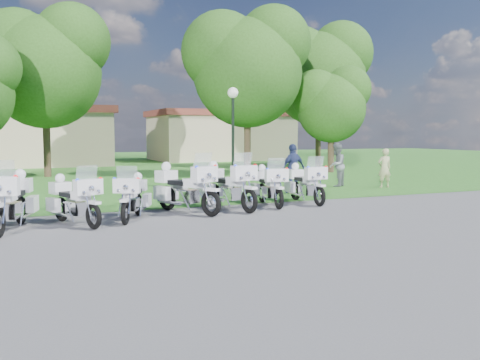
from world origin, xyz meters
name	(u,v)px	position (x,y,z in m)	size (l,w,h in m)	color
ground	(253,221)	(0.00, 0.00, 0.00)	(100.00, 100.00, 0.00)	#545459
grass_lawn	(93,165)	(0.00, 27.00, 0.00)	(100.00, 48.00, 0.01)	#2C6B21
motorcycle_1	(12,200)	(-5.61, 1.16, 0.70)	(1.24, 2.41, 1.66)	black
motorcycle_2	(74,199)	(-4.22, 1.30, 0.62)	(1.23, 2.10, 1.48)	black
motorcycle_3	(133,196)	(-2.72, 1.54, 0.60)	(1.25, 1.99, 1.43)	black
motorcycle_4	(185,187)	(-1.13, 2.10, 0.72)	(1.47, 2.39, 1.71)	black
motorcycle_5	(228,185)	(0.26, 2.28, 0.71)	(1.15, 2.50, 1.70)	black
motorcycle_6	(269,185)	(1.74, 2.54, 0.63)	(0.93, 2.24, 1.51)	black
motorcycle_7	(305,183)	(3.09, 2.64, 0.64)	(0.80, 2.27, 1.52)	black
lamp_post	(233,112)	(2.90, 8.14, 3.10)	(0.44, 0.44, 4.10)	black
tree_1	(43,62)	(-3.81, 16.84, 5.83)	(6.61, 5.64, 8.81)	#38281C
tree_2	(246,62)	(6.15, 13.99, 5.98)	(6.78, 5.78, 9.03)	#38281C
tree_3	(331,102)	(11.32, 13.75, 4.01)	(4.55, 3.88, 6.07)	#38281C
tree_4	(318,70)	(13.48, 18.62, 6.40)	(7.25, 6.18, 9.66)	#38281C
building_west	(0,136)	(-6.00, 28.00, 2.07)	(14.56, 8.32, 4.10)	#C8B290
building_east	(220,135)	(11.00, 30.00, 2.07)	(11.44, 7.28, 4.10)	#C8B290
bystander_a	(384,168)	(8.52, 5.45, 0.80)	(0.58, 0.38, 1.60)	tan
bystander_b	(337,165)	(6.93, 6.55, 0.91)	(0.88, 0.69, 1.81)	slate
bystander_c	(293,169)	(4.08, 5.17, 0.92)	(1.08, 0.45, 1.84)	navy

